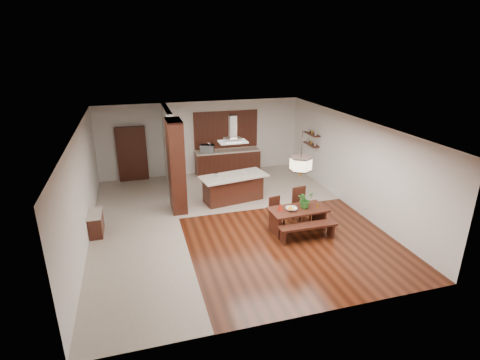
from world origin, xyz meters
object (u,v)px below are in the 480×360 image
object	(u,v)px
dining_chair_right	(302,205)
foliage_plant	(305,200)
dining_table	(298,214)
island_cup	(245,173)
kitchen_island	(233,188)
pendant_lantern	(301,155)
microwave	(207,148)
fruit_bowl	(291,209)
range_hood	(233,129)
hallway_console	(96,223)
dining_bench	(307,232)
dining_chair_left	(277,212)

from	to	relation	value
dining_chair_right	foliage_plant	xyz separation A→B (m)	(-0.16, -0.49, 0.40)
dining_table	island_cup	xyz separation A→B (m)	(-0.81, 2.49, 0.47)
dining_chair_right	island_cup	bearing A→B (deg)	112.50
kitchen_island	foliage_plant	bearing A→B (deg)	-70.98
pendant_lantern	microwave	world-z (taller)	pendant_lantern
fruit_bowl	range_hood	size ratio (longest dim) A/B	0.35
island_cup	dining_table	bearing A→B (deg)	-72.01
hallway_console	pendant_lantern	distance (m)	5.95
dining_bench	hallway_console	bearing A→B (deg)	160.40
foliage_plant	fruit_bowl	size ratio (longest dim) A/B	1.55
pendant_lantern	range_hood	bearing A→B (deg)	115.02
dining_chair_left	fruit_bowl	size ratio (longest dim) A/B	2.68
pendant_lantern	kitchen_island	world-z (taller)	pendant_lantern
dining_chair_right	fruit_bowl	bearing A→B (deg)	-145.49
dining_table	dining_chair_right	distance (m)	0.64
foliage_plant	fruit_bowl	bearing A→B (deg)	-171.53
fruit_bowl	dining_table	bearing A→B (deg)	10.13
pendant_lantern	microwave	xyz separation A→B (m)	(-1.47, 5.41, -1.15)
dining_table	kitchen_island	xyz separation A→B (m)	(-1.19, 2.55, -0.03)
microwave	island_cup	bearing A→B (deg)	-55.27
hallway_console	dining_chair_right	world-z (taller)	dining_chair_right
island_cup	microwave	world-z (taller)	microwave
dining_chair_left	dining_chair_right	bearing A→B (deg)	-7.79
pendant_lantern	island_cup	bearing A→B (deg)	107.99
dining_chair_right	range_hood	bearing A→B (deg)	119.10
foliage_plant	island_cup	xyz separation A→B (m)	(-1.02, 2.46, 0.05)
dining_table	island_cup	size ratio (longest dim) A/B	13.30
kitchen_island	hallway_console	bearing A→B (deg)	-174.72
dining_table	dining_chair_right	size ratio (longest dim) A/B	1.62
microwave	dining_chair_left	bearing A→B (deg)	-56.22
island_cup	pendant_lantern	bearing A→B (deg)	-72.01
hallway_console	dining_chair_left	world-z (taller)	dining_chair_left
dining_table	fruit_bowl	bearing A→B (deg)	-169.87
kitchen_island	island_cup	distance (m)	0.63
dining_chair_right	dining_table	bearing A→B (deg)	-134.35
pendant_lantern	fruit_bowl	size ratio (longest dim) A/B	4.17
dining_chair_left	pendant_lantern	world-z (taller)	pendant_lantern
island_cup	hallway_console	bearing A→B (deg)	-166.57
dining_table	microwave	distance (m)	5.64
pendant_lantern	foliage_plant	size ratio (longest dim) A/B	2.69
range_hood	island_cup	size ratio (longest dim) A/B	7.22
fruit_bowl	range_hood	world-z (taller)	range_hood
hallway_console	microwave	bearing A→B (deg)	45.31
island_cup	microwave	xyz separation A→B (m)	(-0.67, 2.92, 0.13)
dining_table	dining_bench	world-z (taller)	dining_table
dining_table	range_hood	distance (m)	3.44
hallway_console	microwave	world-z (taller)	microwave
hallway_console	dining_table	distance (m)	5.64
foliage_plant	pendant_lantern	bearing A→B (deg)	-173.30
hallway_console	fruit_bowl	distance (m)	5.44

